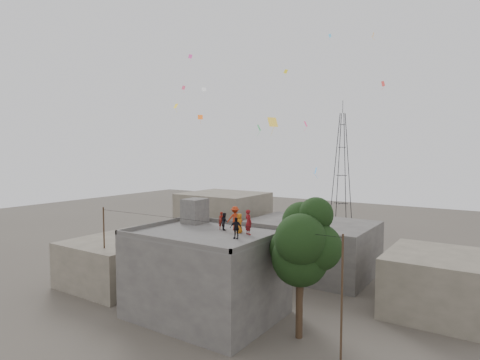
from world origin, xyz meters
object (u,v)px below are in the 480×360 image
(person_red_adult, at_px, (248,222))
(person_dark_adult, at_px, (236,228))
(stair_head_box, at_px, (195,211))
(tree, at_px, (303,244))
(transmission_tower, at_px, (342,169))

(person_red_adult, xyz_separation_m, person_dark_adult, (-0.01, -1.54, -0.17))
(stair_head_box, xyz_separation_m, person_dark_adult, (6.10, -2.98, -0.27))
(tree, relative_size, person_dark_adult, 6.26)
(transmission_tower, xyz_separation_m, person_dark_adult, (6.90, -40.38, -2.24))
(stair_head_box, bearing_deg, transmission_tower, 91.23)
(tree, height_order, person_dark_adult, tree)
(stair_head_box, xyz_separation_m, tree, (10.57, -2.00, -1.00))
(stair_head_box, relative_size, tree, 0.22)
(transmission_tower, xyz_separation_m, person_red_adult, (6.91, -38.84, -2.08))
(transmission_tower, bearing_deg, person_dark_adult, -80.30)
(person_dark_adult, bearing_deg, transmission_tower, 88.69)
(person_red_adult, bearing_deg, transmission_tower, -55.21)
(stair_head_box, height_order, tree, tree)
(stair_head_box, xyz_separation_m, person_red_adult, (6.11, -1.44, -0.11))
(stair_head_box, relative_size, transmission_tower, 0.10)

